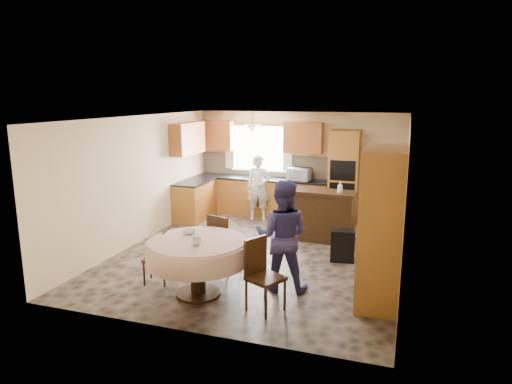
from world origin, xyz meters
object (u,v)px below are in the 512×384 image
object	(u,v)px
cupboard	(382,227)
dining_table	(197,252)
oven_tower	(344,177)
person_dining	(282,236)
sideboard	(321,217)
chair_back	(222,241)
chair_left	(161,254)
chair_right	(261,271)
person_sink	(258,188)

from	to	relation	value
cupboard	dining_table	distance (m)	2.64
oven_tower	person_dining	xyz separation A→B (m)	(-0.35, -4.09, -0.22)
sideboard	oven_tower	bearing A→B (deg)	84.52
sideboard	chair_back	bearing A→B (deg)	-115.47
dining_table	chair_left	world-z (taller)	chair_left
sideboard	dining_table	xyz separation A→B (m)	(-1.22, -3.14, 0.18)
dining_table	chair_left	xyz separation A→B (m)	(-0.74, 0.24, -0.18)
chair_left	chair_right	xyz separation A→B (m)	(1.75, -0.35, 0.08)
sideboard	chair_right	bearing A→B (deg)	-90.77
person_sink	chair_left	bearing A→B (deg)	-111.02
cupboard	chair_back	xyz separation A→B (m)	(-2.51, 0.25, -0.55)
oven_tower	dining_table	world-z (taller)	oven_tower
person_dining	chair_back	bearing A→B (deg)	-23.60
chair_left	person_sink	bearing A→B (deg)	163.18
dining_table	chair_left	distance (m)	0.80
chair_left	chair_right	world-z (taller)	chair_right
chair_back	person_dining	size ratio (longest dim) A/B	0.59
person_sink	person_dining	xyz separation A→B (m)	(1.57, -3.67, 0.08)
chair_right	person_dining	bearing A→B (deg)	19.17
oven_tower	person_dining	distance (m)	4.11
oven_tower	sideboard	bearing A→B (deg)	-98.48
dining_table	chair_right	bearing A→B (deg)	-6.63
sideboard	cupboard	size ratio (longest dim) A/B	0.61
chair_left	person_sink	size ratio (longest dim) A/B	0.56
sideboard	person_sink	bearing A→B (deg)	149.65
chair_right	dining_table	bearing A→B (deg)	110.06
dining_table	chair_back	distance (m)	0.91
chair_left	chair_back	xyz separation A→B (m)	(0.75, 0.67, 0.08)
sideboard	person_sink	xyz separation A→B (m)	(-1.69, 1.11, 0.28)
oven_tower	person_dining	world-z (taller)	oven_tower
cupboard	person_dining	bearing A→B (deg)	-177.47
sideboard	dining_table	bearing A→B (deg)	-108.25
oven_tower	chair_right	bearing A→B (deg)	-95.28
cupboard	chair_right	xyz separation A→B (m)	(-1.51, -0.77, -0.55)
chair_left	cupboard	bearing A→B (deg)	84.40
sideboard	chair_right	xyz separation A→B (m)	(-0.21, -3.26, 0.07)
cupboard	chair_left	xyz separation A→B (m)	(-3.26, -0.42, -0.62)
oven_tower	person_sink	xyz separation A→B (m)	(-1.92, -0.42, -0.30)
chair_back	chair_right	distance (m)	1.43
oven_tower	chair_back	world-z (taller)	oven_tower
oven_tower	chair_left	world-z (taller)	oven_tower
chair_back	chair_right	world-z (taller)	same
chair_back	person_sink	distance (m)	3.39
chair_right	person_dining	distance (m)	0.77
oven_tower	chair_back	size ratio (longest dim) A/B	2.13
chair_back	chair_left	bearing A→B (deg)	56.95
cupboard	chair_left	distance (m)	3.35
oven_tower	chair_right	xyz separation A→B (m)	(-0.44, -4.80, -0.51)
oven_tower	chair_back	bearing A→B (deg)	-110.93
chair_left	chair_back	world-z (taller)	chair_back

